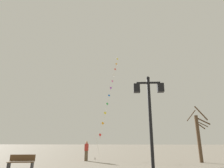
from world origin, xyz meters
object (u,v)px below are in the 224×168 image
kite_flyer (86,150)px  park_bench (21,162)px  twin_lantern_lamp_post (150,107)px  kite_train (110,93)px  bare_tree (199,135)px

kite_flyer → park_bench: bearing=163.4°
twin_lantern_lamp_post → park_bench: bearing=152.4°
kite_flyer → park_bench: (-3.04, -5.64, -0.45)m
twin_lantern_lamp_post → park_bench: twin_lantern_lamp_post is taller
kite_train → kite_flyer: kite_train is taller
twin_lantern_lamp_post → kite_flyer: bearing=116.0°
park_bench → kite_train: bearing=63.0°
twin_lantern_lamp_post → kite_train: 17.94m
bare_tree → twin_lantern_lamp_post: bearing=-120.1°
kite_train → park_bench: kite_train is taller
twin_lantern_lamp_post → kite_flyer: 11.04m
twin_lantern_lamp_post → bare_tree: 10.60m
kite_flyer → park_bench: size_ratio=1.04×
twin_lantern_lamp_post → park_bench: 9.19m
kite_train → bare_tree: size_ratio=3.31×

